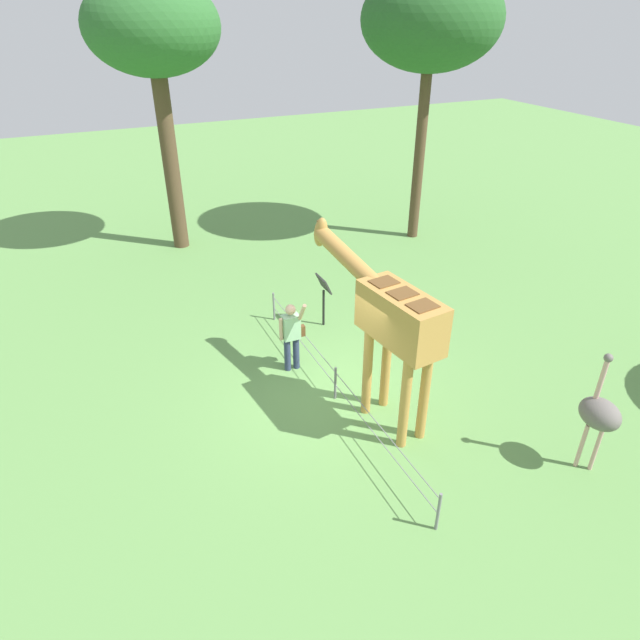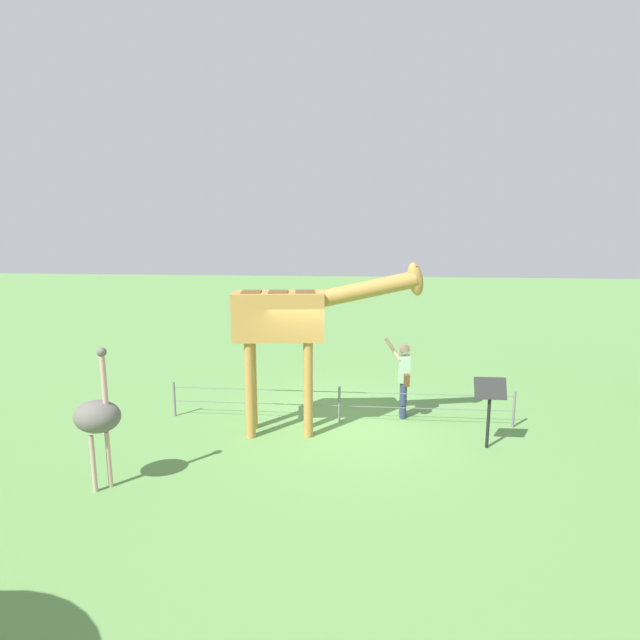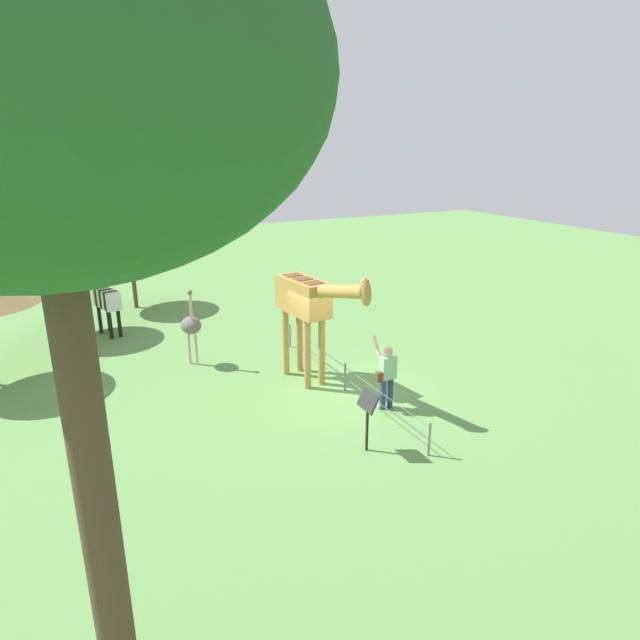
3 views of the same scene
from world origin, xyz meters
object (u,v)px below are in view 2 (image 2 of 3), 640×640
at_px(giraffe, 294,322).
at_px(info_sign, 490,398).
at_px(visitor, 404,376).
at_px(ostrich, 98,417).

bearing_deg(giraffe, info_sign, -6.43).
distance_m(visitor, ostrich, 5.91).
height_order(visitor, info_sign, visitor).
height_order(giraffe, info_sign, giraffe).
xyz_separation_m(ostrich, info_sign, (6.23, 2.03, -0.23)).
distance_m(ostrich, info_sign, 6.56).
height_order(giraffe, visitor, giraffe).
height_order(visitor, ostrich, ostrich).
distance_m(giraffe, visitor, 2.71).
bearing_deg(info_sign, ostrich, -161.98).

